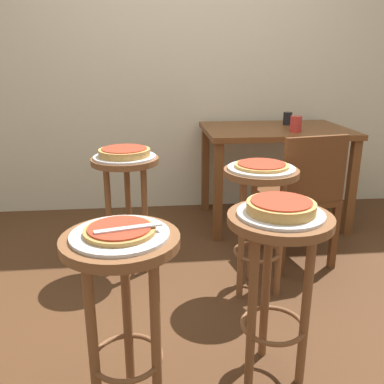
% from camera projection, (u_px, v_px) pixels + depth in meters
% --- Properties ---
extents(ground_plane, '(6.00, 6.00, 0.00)m').
position_uv_depth(ground_plane, '(212.00, 305.00, 2.24)').
color(ground_plane, '#4C2D19').
extents(back_wall, '(6.00, 0.10, 3.00)m').
position_uv_depth(back_wall, '(184.00, 28.00, 3.34)').
color(back_wall, beige).
rests_on(back_wall, ground_plane).
extents(stool_foreground, '(0.40, 0.40, 0.71)m').
position_uv_depth(stool_foreground, '(123.00, 286.00, 1.41)').
color(stool_foreground, brown).
rests_on(stool_foreground, ground_plane).
extents(serving_plate_foreground, '(0.33, 0.33, 0.01)m').
position_uv_depth(serving_plate_foreground, '(120.00, 235.00, 1.36)').
color(serving_plate_foreground, silver).
rests_on(serving_plate_foreground, stool_foreground).
extents(pizza_foreground, '(0.24, 0.24, 0.02)m').
position_uv_depth(pizza_foreground, '(120.00, 230.00, 1.35)').
color(pizza_foreground, '#B78442').
rests_on(pizza_foreground, serving_plate_foreground).
extents(stool_middle, '(0.40, 0.40, 0.71)m').
position_uv_depth(stool_middle, '(277.00, 260.00, 1.59)').
color(stool_middle, brown).
rests_on(stool_middle, ground_plane).
extents(serving_plate_middle, '(0.32, 0.32, 0.01)m').
position_uv_depth(serving_plate_middle, '(281.00, 214.00, 1.54)').
color(serving_plate_middle, silver).
rests_on(serving_plate_middle, stool_middle).
extents(pizza_middle, '(0.25, 0.25, 0.05)m').
position_uv_depth(pizza_middle, '(281.00, 207.00, 1.53)').
color(pizza_middle, tan).
rests_on(pizza_middle, serving_plate_middle).
extents(stool_leftside, '(0.40, 0.40, 0.71)m').
position_uv_depth(stool_leftside, '(260.00, 202.00, 2.23)').
color(stool_leftside, brown).
rests_on(stool_leftside, ground_plane).
extents(serving_plate_leftside, '(0.35, 0.35, 0.01)m').
position_uv_depth(serving_plate_leftside, '(261.00, 168.00, 2.17)').
color(serving_plate_leftside, silver).
rests_on(serving_plate_leftside, stool_leftside).
extents(pizza_leftside, '(0.28, 0.28, 0.02)m').
position_uv_depth(pizza_leftside, '(262.00, 165.00, 2.17)').
color(pizza_leftside, tan).
rests_on(pizza_leftside, serving_plate_leftside).
extents(stool_rear, '(0.40, 0.40, 0.71)m').
position_uv_depth(stool_rear, '(126.00, 188.00, 2.48)').
color(stool_rear, brown).
rests_on(stool_rear, ground_plane).
extents(serving_plate_rear, '(0.36, 0.36, 0.01)m').
position_uv_depth(serving_plate_rear, '(125.00, 157.00, 2.42)').
color(serving_plate_rear, silver).
rests_on(serving_plate_rear, stool_rear).
extents(pizza_rear, '(0.30, 0.30, 0.05)m').
position_uv_depth(pizza_rear, '(124.00, 152.00, 2.42)').
color(pizza_rear, tan).
rests_on(pizza_rear, serving_plate_rear).
extents(dining_table, '(1.09, 0.76, 0.76)m').
position_uv_depth(dining_table, '(275.00, 142.00, 3.21)').
color(dining_table, brown).
rests_on(dining_table, ground_plane).
extents(cup_near_edge, '(0.08, 0.08, 0.11)m').
position_uv_depth(cup_near_edge, '(296.00, 124.00, 2.99)').
color(cup_near_edge, red).
rests_on(cup_near_edge, dining_table).
extents(cup_far_edge, '(0.07, 0.07, 0.10)m').
position_uv_depth(cup_far_edge, '(287.00, 118.00, 3.31)').
color(cup_far_edge, black).
rests_on(cup_far_edge, dining_table).
extents(wooden_chair, '(0.47, 0.47, 0.85)m').
position_uv_depth(wooden_chair, '(302.00, 195.00, 2.56)').
color(wooden_chair, '#5B3319').
rests_on(wooden_chair, ground_plane).
extents(pizza_server_knife, '(0.22, 0.08, 0.01)m').
position_uv_depth(pizza_server_knife, '(129.00, 228.00, 1.33)').
color(pizza_server_knife, silver).
rests_on(pizza_server_knife, pizza_foreground).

